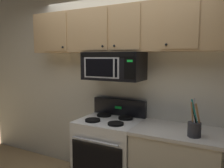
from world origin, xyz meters
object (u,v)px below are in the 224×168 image
Objects in this scene: salt_shaker at (197,126)px; utensil_crock_charcoal at (194,128)px; stove_range at (110,153)px; over_range_microwave at (114,66)px.

utensil_crock_charcoal is at bearing -89.18° from salt_shaker.
utensil_crock_charcoal is (1.03, -0.14, 0.53)m from stove_range.
salt_shaker is at bearing 90.82° from utensil_crock_charcoal.
stove_range is at bearing -175.99° from salt_shaker.
salt_shaker is at bearing -2.47° from over_range_microwave.
over_range_microwave is at bearing 177.53° from salt_shaker.
stove_range is 1.47× the size of over_range_microwave.
over_range_microwave reaches higher than utensil_crock_charcoal.
over_range_microwave is at bearing 166.26° from utensil_crock_charcoal.
utensil_crock_charcoal is 0.21m from salt_shaker.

